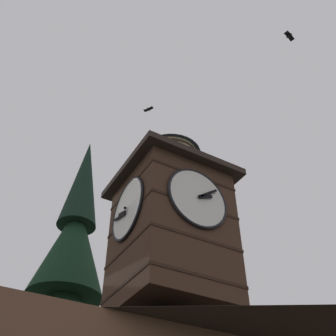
# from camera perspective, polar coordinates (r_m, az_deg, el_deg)

# --- Properties ---
(clock_tower) EXTENTS (4.01, 4.01, 7.57)m
(clock_tower) POSITION_cam_1_polar(r_m,az_deg,el_deg) (14.43, 0.42, -7.64)
(clock_tower) COLOR #422B1E
(clock_tower) RESTS_ON building_main
(flying_bird_high) EXTENTS (0.55, 0.30, 0.14)m
(flying_bird_high) POSITION_cam_1_polar(r_m,az_deg,el_deg) (17.71, 16.56, 17.31)
(flying_bird_high) COLOR black
(flying_bird_low) EXTENTS (0.43, 0.57, 0.13)m
(flying_bird_low) POSITION_cam_1_polar(r_m,az_deg,el_deg) (22.64, -2.75, 8.20)
(flying_bird_low) COLOR black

